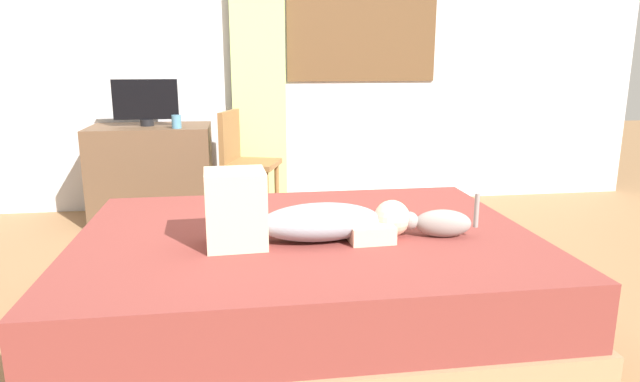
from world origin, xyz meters
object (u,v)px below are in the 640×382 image
Objects in this scene: cup at (176,122)px; chair_by_desk at (243,158)px; tv_monitor at (146,102)px; person_lying at (299,217)px; bed at (306,274)px; desk at (153,173)px; cat at (439,223)px.

cup is 0.55m from chair_by_desk.
tv_monitor is 4.95× the size of cup.
person_lying is 1.96× the size of tv_monitor.
desk is at bearing 117.85° from bed.
cup is (-1.36, 1.83, 0.29)m from cat.
chair_by_desk is at bearing -14.17° from tv_monitor.
desk reaches higher than cat.
cup is at bearing -39.69° from desk.
chair_by_desk is at bearing 97.30° from person_lying.
cup is at bearing -179.34° from chair_by_desk.
person_lying reaches higher than bed.
cat is at bearing -2.19° from person_lying.
cat is at bearing -51.61° from tv_monitor.
chair_by_desk reaches higher than person_lying.
desk is 1.87× the size of tv_monitor.
chair_by_desk reaches higher than bed.
tv_monitor reaches higher than chair_by_desk.
person_lying is at bearing -82.70° from chair_by_desk.
tv_monitor is at bearing 128.39° from cat.
chair_by_desk reaches higher than cat.
cat is 0.74× the size of tv_monitor.
chair_by_desk is at bearing 115.71° from cat.
tv_monitor is at bearing 165.83° from chair_by_desk.
cat is 2.29m from cup.
tv_monitor is (-0.01, -0.00, 0.55)m from desk.
cat is (0.61, -0.17, 0.28)m from bed.
desk is 0.55m from tv_monitor.
cup is (0.24, -0.19, -0.13)m from tv_monitor.
person_lying is 1.82m from chair_by_desk.
person_lying is 1.04× the size of desk.
bed is 1.71m from chair_by_desk.
chair_by_desk is (0.71, -0.18, -0.41)m from tv_monitor.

